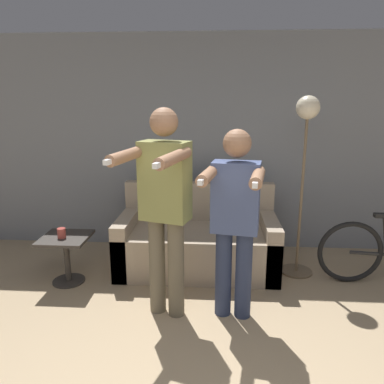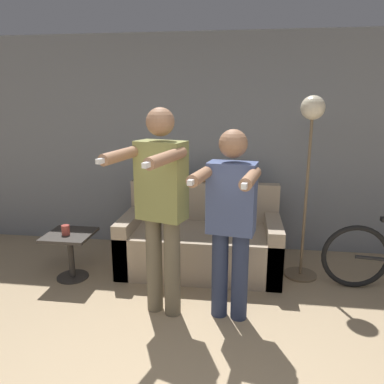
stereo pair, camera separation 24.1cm
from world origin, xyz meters
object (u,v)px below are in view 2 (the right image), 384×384
object	(u,v)px
cat	(222,177)
floor_lamp	(310,142)
person_right	(231,215)
couch	(201,243)
person_left	(161,200)
side_table	(70,246)
cup	(66,230)

from	to	relation	value
cat	floor_lamp	bearing A→B (deg)	-23.17
person_right	couch	bearing A→B (deg)	119.50
person_left	cat	size ratio (longest dim) A/B	4.16
couch	person_right	size ratio (longest dim) A/B	1.06
person_left	side_table	distance (m)	1.38
person_left	cat	bearing A→B (deg)	88.34
person_right	floor_lamp	size ratio (longest dim) A/B	0.86
person_right	cat	xyz separation A→B (m)	(-0.15, 1.28, 0.05)
person_left	cup	xyz separation A→B (m)	(-1.11, 0.48, -0.48)
couch	cup	xyz separation A→B (m)	(-1.34, -0.47, 0.25)
floor_lamp	side_table	bearing A→B (deg)	-171.07
couch	cat	bearing A→B (deg)	57.54
cat	cup	xyz separation A→B (m)	(-1.54, -0.79, -0.44)
couch	person_left	distance (m)	1.22
person_left	cup	distance (m)	1.30
side_table	cat	bearing A→B (deg)	26.34
cat	floor_lamp	xyz separation A→B (m)	(0.88, -0.38, 0.45)
couch	person_right	bearing A→B (deg)	-69.83
side_table	cup	size ratio (longest dim) A/B	4.95
person_left	person_right	bearing A→B (deg)	16.86
person_left	person_right	distance (m)	0.59
floor_lamp	cup	xyz separation A→B (m)	(-2.42, -0.41, -0.89)
cat	cup	bearing A→B (deg)	-152.89
cup	person_left	bearing A→B (deg)	-23.61
person_left	side_table	size ratio (longest dim) A/B	3.60
person_left	couch	bearing A→B (deg)	93.63
floor_lamp	side_table	xyz separation A→B (m)	(-2.41, -0.38, -1.07)
cat	side_table	bearing A→B (deg)	-153.66
person_right	cup	world-z (taller)	person_right
floor_lamp	cup	distance (m)	2.61
couch	cat	xyz separation A→B (m)	(0.21, 0.32, 0.69)
person_left	cat	world-z (taller)	person_left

